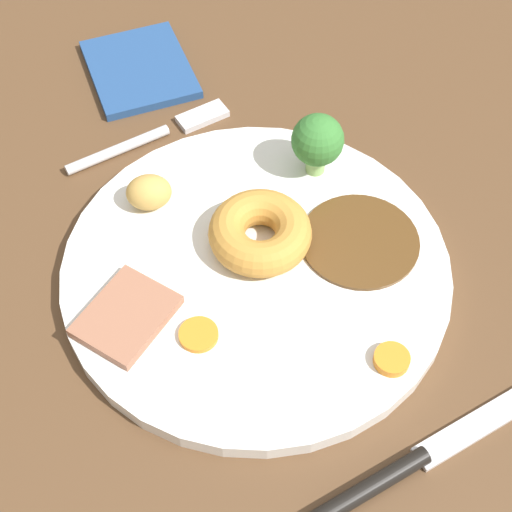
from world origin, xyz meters
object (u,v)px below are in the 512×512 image
Objects in this scene: yorkshire_pudding at (261,232)px; roast_potato_left at (149,192)px; dinner_plate at (256,269)px; carrot_coin_front at (199,335)px; fork at (154,136)px; carrot_coin_back at (392,359)px; knife at (413,462)px; folded_napkin at (140,69)px; meat_slice_main at (126,316)px; broccoli_floret at (318,141)px.

roast_potato_left is at bearing -150.73° from yorkshire_pudding.
dinner_plate is 2.90cm from yorkshire_pudding.
dinner_plate is 10.45× the size of carrot_coin_front.
dinner_plate reaches higher than fork.
dinner_plate is 12.39cm from carrot_coin_back.
knife is at bearing 4.90° from roast_potato_left.
yorkshire_pudding is (-1.34, 1.50, 2.09)cm from dinner_plate.
dinner_plate is at bearing -11.41° from folded_napkin.
yorkshire_pudding reaches higher than carrot_coin_back.
knife is (15.38, 6.09, -1.16)cm from carrot_coin_front.
broccoli_floret is at bearing 99.21° from meat_slice_main.
meat_slice_main is 2.38× the size of carrot_coin_front.
yorkshire_pudding reaches higher than dinner_plate.
knife is at bearing -88.44° from fork.
roast_potato_left is at bearing 101.66° from knife.
meat_slice_main is at bearing -91.19° from yorkshire_pudding.
carrot_coin_front reaches higher than knife.
broccoli_floret is at bearing 68.96° from roast_potato_left.
fork is at bearing -146.47° from broccoli_floret.
fork is at bearing 174.99° from dinner_plate.
dinner_plate is 2.65× the size of folded_napkin.
carrot_coin_back is 37.47cm from folded_napkin.
broccoli_floret reaches higher than fork.
yorkshire_pudding reaches higher than meat_slice_main.
roast_potato_left reaches higher than knife.
fork is (-29.08, -1.00, -1.35)cm from carrot_coin_back.
carrot_coin_front is 0.25× the size of folded_napkin.
knife reaches higher than fork.
folded_napkin is at bearing -167.64° from broccoli_floret.
carrot_coin_back is 18.54cm from broccoli_floret.
yorkshire_pudding is at bearing 88.81° from meat_slice_main.
roast_potato_left is at bearing 163.18° from carrot_coin_front.
yorkshire_pudding reaches higher than fork.
yorkshire_pudding is 15.84cm from fork.
broccoli_floret is at bearing -51.14° from fork.
knife is at bearing 25.61° from meat_slice_main.
carrot_coin_back is at bearing 14.61° from roast_potato_left.
meat_slice_main is at bearing -40.79° from roast_potato_left.
dinner_plate is 17.07cm from fork.
carrot_coin_front is 1.12× the size of carrot_coin_back.
carrot_coin_front is 16.59cm from knife.
roast_potato_left is 8.99cm from fork.
knife is (19.57, 9.38, -1.35)cm from meat_slice_main.
yorkshire_pudding is 1.41× the size of broccoli_floret.
carrot_coin_back is 0.45× the size of broccoli_floret.
roast_potato_left is at bearing -165.39° from carrot_coin_back.
knife is (22.78, -10.40, -4.21)cm from broccoli_floret.
roast_potato_left is 12.91cm from carrot_coin_front.
fork is (-17.00, 1.49, -0.31)cm from dinner_plate.
fork is 0.83× the size of knife.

